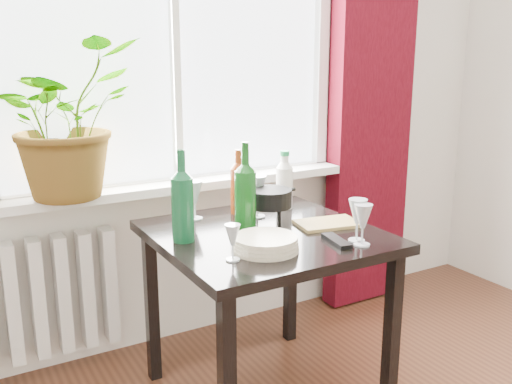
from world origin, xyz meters
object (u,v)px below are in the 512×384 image
wine_bottle_right (245,187)px  wineglass_front_left (233,242)px  fondue_pot (270,206)px  wine_bottle_left (182,195)px  wineglass_back_left (195,200)px  potted_plant (65,119)px  plate_stack (265,243)px  table (265,253)px  cutting_board (328,223)px  cleaning_bottle (284,180)px  wineglass_far_right (357,220)px  wineglass_back_center (257,196)px  radiator (25,301)px  tv_remote (336,241)px  wineglass_front_right (363,225)px  bottle_amber (238,181)px

wine_bottle_right → wineglass_front_left: wine_bottle_right is taller
wineglass_front_left → fondue_pot: bearing=43.0°
wine_bottle_left → wineglass_back_left: wine_bottle_left is taller
potted_plant → plate_stack: (0.52, -0.74, -0.41)m
table → potted_plant: potted_plant is taller
cutting_board → wine_bottle_right: bearing=164.9°
wineglass_front_left → fondue_pot: 0.47m
table → wine_bottle_left: (-0.33, 0.06, 0.27)m
cleaning_bottle → fondue_pot: cleaning_bottle is taller
table → wine_bottle_left: bearing=169.8°
wineglass_far_right → cleaning_bottle: bearing=88.4°
wineglass_back_center → fondue_pot: 0.10m
plate_stack → wineglass_far_right: bearing=-13.3°
wineglass_back_center → plate_stack: 0.44m
wine_bottle_left → wineglass_front_left: size_ratio=2.73×
wineglass_back_center → radiator: bearing=154.9°
wineglass_back_center → wine_bottle_left: bearing=-161.3°
fondue_pot → wineglass_back_center: bearing=74.5°
fondue_pot → wineglass_back_left: bearing=122.8°
wineglass_back_center → fondue_pot: bearing=-86.7°
fondue_pot → tv_remote: 0.37m
wine_bottle_right → potted_plant: bearing=137.8°
wineglass_back_left → wineglass_front_left: 0.53m
wine_bottle_right → wineglass_back_left: size_ratio=2.15×
fondue_pot → wineglass_front_left: bearing=-155.8°
table → wine_bottle_right: wine_bottle_right is taller
radiator → wine_bottle_left: (0.52, -0.57, 0.54)m
table → cleaning_bottle: 0.43m
wineglass_front_right → wineglass_far_right: 0.05m
bottle_amber → wineglass_back_left: bottle_amber is taller
wine_bottle_right → wineglass_far_right: (0.31, -0.31, -0.10)m
wineglass_back_center → wineglass_back_left: wineglass_back_center is taller
table → wineglass_back_left: bearing=120.0°
bottle_amber → fondue_pot: bottle_amber is taller
wineglass_far_right → tv_remote: wineglass_far_right is taller
potted_plant → plate_stack: potted_plant is taller
wine_bottle_right → wine_bottle_left: bearing=175.5°
wine_bottle_right → bottle_amber: 0.28m
wine_bottle_left → tv_remote: wine_bottle_left is taller
wineglass_front_right → fondue_pot: wineglass_front_right is taller
bottle_amber → table: bearing=-96.7°
radiator → cutting_board: cutting_board is taller
cleaning_bottle → wineglass_front_right: bearing=-92.8°
wine_bottle_left → wineglass_front_left: bearing=-76.9°
bottle_amber → wineglass_far_right: (0.21, -0.57, -0.06)m
wineglass_back_left → wineglass_far_right: bearing=-54.3°
cleaning_bottle → fondue_pot: 0.24m
tv_remote → wineglass_back_left: bearing=130.9°
table → wine_bottle_right: bearing=151.3°
wineglass_back_center → cutting_board: (0.19, -0.25, -0.09)m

